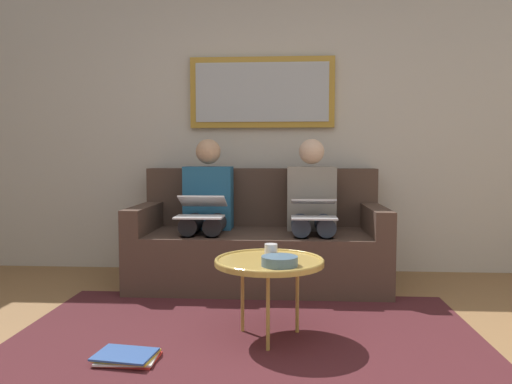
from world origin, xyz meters
TOP-DOWN VIEW (x-y plane):
  - wall_rear at (0.00, -2.60)m, footprint 6.00×0.12m
  - area_rug at (0.00, -0.85)m, footprint 2.60×1.80m
  - couch at (0.00, -2.12)m, footprint 1.92×0.90m
  - framed_mirror at (0.00, -2.51)m, footprint 1.24×0.05m
  - coffee_table at (-0.12, -0.90)m, footprint 0.60×0.60m
  - cup at (-0.13, -0.89)m, footprint 0.07×0.07m
  - bowl at (-0.18, -0.76)m, footprint 0.19×0.19m
  - person_left at (-0.41, -2.05)m, footprint 0.38×0.58m
  - laptop_silver at (-0.41, -1.80)m, footprint 0.32×0.32m
  - person_right at (0.41, -2.05)m, footprint 0.38×0.58m
  - laptop_white at (0.41, -1.81)m, footprint 0.35×0.35m
  - magazine_stack at (0.56, -0.55)m, footprint 0.31×0.25m

SIDE VIEW (x-z plane):
  - area_rug at x=0.00m, z-range 0.00..0.01m
  - magazine_stack at x=0.56m, z-range 0.01..0.04m
  - couch at x=0.00m, z-range -0.14..0.76m
  - coffee_table at x=-0.12m, z-range 0.20..0.65m
  - bowl at x=-0.18m, z-range 0.44..0.49m
  - cup at x=-0.13m, z-range 0.44..0.53m
  - person_left at x=-0.41m, z-range 0.04..1.18m
  - person_right at x=0.41m, z-range 0.04..1.18m
  - laptop_white at x=0.41m, z-range 0.54..0.70m
  - laptop_silver at x=-0.41m, z-range 0.56..0.69m
  - wall_rear at x=0.00m, z-range 0.00..2.60m
  - framed_mirror at x=0.00m, z-range 1.25..1.85m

